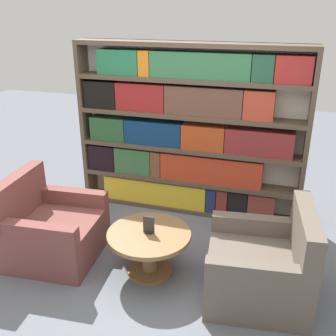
{
  "coord_description": "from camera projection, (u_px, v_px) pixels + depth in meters",
  "views": [
    {
      "loc": [
        1.06,
        -2.83,
        2.35
      ],
      "look_at": [
        -0.02,
        0.64,
        0.84
      ],
      "focal_mm": 42.0,
      "sensor_mm": 36.0,
      "label": 1
    }
  ],
  "objects": [
    {
      "name": "coffee_table",
      "position": [
        149.0,
        244.0,
        3.63
      ],
      "size": [
        0.77,
        0.77,
        0.43
      ],
      "color": "brown",
      "rests_on": "ground_plane"
    },
    {
      "name": "bookshelf",
      "position": [
        186.0,
        132.0,
        4.55
      ],
      "size": [
        2.65,
        0.3,
        1.99
      ],
      "color": "silver",
      "rests_on": "ground_plane"
    },
    {
      "name": "armchair_right",
      "position": [
        262.0,
        268.0,
        3.34
      ],
      "size": [
        0.93,
        0.93,
        0.84
      ],
      "rotation": [
        0.0,
        0.0,
        -1.45
      ],
      "color": "brown",
      "rests_on": "ground_plane"
    },
    {
      "name": "table_sign",
      "position": [
        149.0,
        226.0,
        3.55
      ],
      "size": [
        0.11,
        0.06,
        0.17
      ],
      "color": "black",
      "rests_on": "coffee_table"
    },
    {
      "name": "armchair_left",
      "position": [
        51.0,
        230.0,
        3.9
      ],
      "size": [
        0.91,
        0.91,
        0.84
      ],
      "rotation": [
        0.0,
        0.0,
        1.65
      ],
      "color": "brown",
      "rests_on": "ground_plane"
    },
    {
      "name": "ground_plane",
      "position": [
        150.0,
        275.0,
        3.69
      ],
      "size": [
        14.0,
        14.0,
        0.0
      ],
      "primitive_type": "plane",
      "color": "slate"
    }
  ]
}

